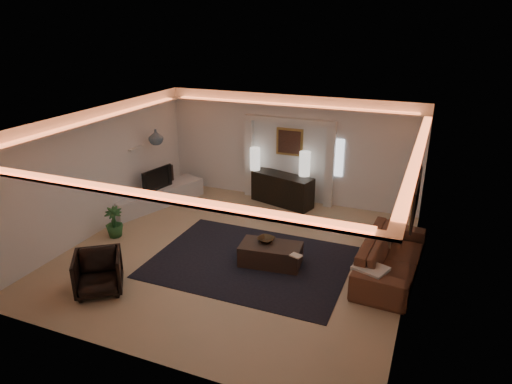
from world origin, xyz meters
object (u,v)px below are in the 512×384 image
at_px(coffee_table, 271,255).
at_px(armchair, 98,273).
at_px(console, 282,190).
at_px(sofa, 391,257).

height_order(coffee_table, armchair, armchair).
relative_size(coffee_table, armchair, 1.47).
bearing_deg(console, coffee_table, -58.97).
relative_size(sofa, coffee_table, 2.11).
height_order(sofa, armchair, armchair).
bearing_deg(console, sofa, -24.03).
distance_m(console, coffee_table, 3.32).
height_order(console, coffee_table, console).
bearing_deg(sofa, console, 53.31).
xyz_separation_m(coffee_table, armchair, (-2.58, -2.15, 0.18)).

